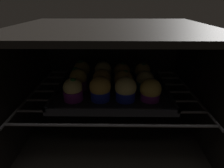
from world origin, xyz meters
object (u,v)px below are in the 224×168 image
object	(u,v)px
baking_tray	(112,90)
muffin_row1_col0	(79,79)
muffin_row0_col0	(73,90)
muffin_row2_col0	(82,71)
muffin_row0_col3	(150,91)
muffin_row2_col1	(103,72)
muffin_row1_col2	(123,81)
muffin_row2_col2	(122,73)
muffin_row0_col1	(100,89)
muffin_row2_col3	(142,72)
muffin_row1_col3	(145,81)
muffin_row1_col1	(102,80)
muffin_row0_col2	(126,89)

from	to	relation	value
baking_tray	muffin_row1_col0	bearing A→B (deg)	178.15
muffin_row0_col0	muffin_row2_col0	distance (cm)	14.99
muffin_row0_col3	muffin_row2_col1	world-z (taller)	muffin_row2_col1
muffin_row1_col2	muffin_row2_col2	xyz separation A→B (cm)	(-0.20, 7.24, 0.17)
muffin_row0_col1	muffin_row2_col3	size ratio (longest dim) A/B	1.07
muffin_row1_col3	muffin_row2_col3	distance (cm)	7.61
muffin_row1_col0	muffin_row0_col0	bearing A→B (deg)	-92.03
muffin_row1_col1	muffin_row1_col3	bearing A→B (deg)	-1.56
muffin_row2_col1	muffin_row2_col3	world-z (taller)	muffin_row2_col1
baking_tray	muffin_row1_col2	xyz separation A→B (cm)	(3.72, -0.02, 3.50)
muffin_row1_col1	baking_tray	bearing A→B (deg)	-6.69
muffin_row1_col3	muffin_row2_col3	xyz separation A→B (cm)	(0.14, 7.60, 0.20)
muffin_row1_col0	muffin_row2_col0	xyz separation A→B (cm)	(-0.05, 7.31, 0.14)
muffin_row0_col3	muffin_row0_col2	bearing A→B (deg)	-178.13
baking_tray	muffin_row1_col3	bearing A→B (deg)	0.00
muffin_row0_col3	muffin_row2_col3	world-z (taller)	muffin_row2_col3
muffin_row2_col3	muffin_row1_col3	bearing A→B (deg)	-91.06
muffin_row0_col1	muffin_row1_col0	bearing A→B (deg)	135.73
baking_tray	muffin_row2_col2	xyz separation A→B (cm)	(3.52, 7.22, 3.67)
muffin_row2_col3	muffin_row0_col3	bearing A→B (deg)	-88.55
muffin_row2_col3	muffin_row0_col2	bearing A→B (deg)	-114.90
muffin_row2_col0	muffin_row2_col3	size ratio (longest dim) A/B	1.11
muffin_row2_col0	muffin_row2_col3	bearing A→B (deg)	-0.17
muffin_row0_col0	muffin_row2_col3	distance (cm)	26.84
muffin_row0_col1	muffin_row0_col2	bearing A→B (deg)	-1.29
muffin_row0_col2	muffin_row1_col0	world-z (taller)	same
muffin_row0_col0	muffin_row1_col0	world-z (taller)	muffin_row1_col0
muffin_row1_col1	muffin_row2_col1	xyz separation A→B (cm)	(-0.08, 6.91, 0.31)
baking_tray	muffin_row0_col1	world-z (taller)	muffin_row0_col1
baking_tray	muffin_row1_col3	world-z (taller)	muffin_row1_col3
baking_tray	muffin_row2_col0	world-z (taller)	muffin_row2_col0
muffin_row0_col3	muffin_row0_col1	bearing A→B (deg)	-179.72
muffin_row1_col1	muffin_row2_col2	world-z (taller)	muffin_row2_col2
muffin_row0_col3	muffin_row1_col1	xyz separation A→B (cm)	(-14.62, 7.46, 0.09)
muffin_row1_col0	muffin_row0_col1	bearing A→B (deg)	-44.27
muffin_row1_col2	muffin_row0_col3	bearing A→B (deg)	-42.77
muffin_row1_col1	muffin_row2_col0	xyz separation A→B (cm)	(-7.83, 7.29, 0.43)
baking_tray	muffin_row2_col3	world-z (taller)	muffin_row2_col3
muffin_row0_col0	muffin_row2_col3	world-z (taller)	muffin_row0_col0
muffin_row0_col3	muffin_row1_col3	distance (cm)	7.10
baking_tray	muffin_row1_col1	xyz separation A→B (cm)	(-3.28, 0.38, 3.56)
baking_tray	muffin_row1_col1	world-z (taller)	muffin_row1_col1
muffin_row0_col3	muffin_row1_col2	xyz separation A→B (cm)	(-7.63, 7.06, 0.02)
muffin_row1_col0	muffin_row2_col0	distance (cm)	7.31
muffin_row2_col0	muffin_row1_col1	bearing A→B (deg)	-42.93
muffin_row0_col0	muffin_row2_col0	bearing A→B (deg)	89.15
muffin_row0_col2	muffin_row1_col2	world-z (taller)	muffin_row0_col2
muffin_row1_col0	muffin_row2_col2	world-z (taller)	muffin_row1_col0
muffin_row1_col3	muffin_row2_col1	world-z (taller)	muffin_row2_col1
baking_tray	muffin_row0_col1	bearing A→B (deg)	-115.18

